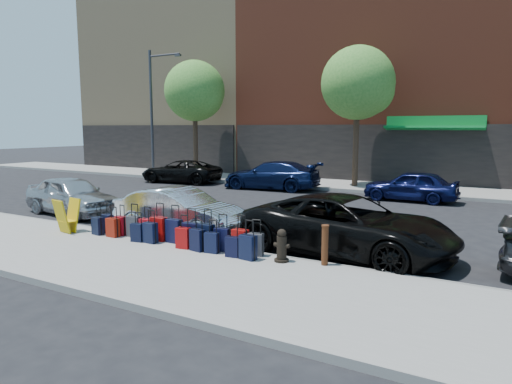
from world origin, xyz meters
The scene contains 39 objects.
ground centered at (0.00, 0.00, 0.00)m, with size 120.00×120.00×0.00m, color black.
sidewalk_near centered at (0.00, -6.50, 0.07)m, with size 60.00×4.00×0.15m, color gray.
sidewalk_far centered at (0.00, 10.00, 0.07)m, with size 60.00×4.00×0.15m, color gray.
curb_near centered at (0.00, -4.48, 0.07)m, with size 60.00×0.08×0.15m, color gray.
curb_far centered at (0.00, 7.98, 0.07)m, with size 60.00×0.08×0.15m, color gray.
building_left centered at (-16.00, 17.98, 7.98)m, with size 15.00×12.12×16.00m.
building_center centered at (0.00, 17.99, 9.98)m, with size 17.00×12.85×20.00m.
tree_left centered at (-9.86, 9.50, 5.41)m, with size 3.80×3.80×7.27m.
tree_center centered at (0.64, 9.50, 5.41)m, with size 3.80×3.80×7.27m.
streetlight centered at (-12.80, 8.80, 4.66)m, with size 2.59×0.18×8.00m.
suitcase_front_0 centered at (-2.49, -4.82, 0.43)m, with size 0.39×0.25×0.88m.
suitcase_front_1 centered at (-1.95, -4.82, 0.43)m, with size 0.40×0.27×0.88m.
suitcase_front_2 centered at (-1.49, -4.78, 0.44)m, with size 0.41×0.26×0.94m.
suitcase_front_3 centered at (-0.99, -4.80, 0.43)m, with size 0.38×0.21×0.91m.
suitcase_front_4 centered at (-0.55, -4.78, 0.48)m, with size 0.44×0.25×1.04m.
suitcase_front_5 centered at (-0.04, -4.75, 0.47)m, with size 0.43×0.24×1.02m.
suitcase_front_6 centered at (0.57, -4.83, 0.46)m, with size 0.44×0.28×1.00m.
suitcase_front_7 centered at (1.08, -4.84, 0.47)m, with size 0.45×0.29×1.03m.
suitcase_front_8 centered at (1.55, -4.82, 0.44)m, with size 0.42×0.27×0.94m.
suitcase_front_9 centered at (2.06, -4.78, 0.45)m, with size 0.42×0.26×0.96m.
suitcase_front_10 centered at (2.50, -4.78, 0.43)m, with size 0.39×0.26×0.89m.
suitcase_back_0 centered at (-2.58, -5.12, 0.41)m, with size 0.37×0.25×0.82m.
suitcase_back_1 centered at (-1.98, -5.10, 0.42)m, with size 0.37×0.22×0.87m.
suitcase_back_3 centered at (-0.97, -5.17, 0.40)m, with size 0.37×0.25×0.82m.
suitcase_back_4 centered at (-0.58, -5.10, 0.43)m, with size 0.38×0.23×0.89m.
suitcase_back_6 centered at (0.55, -5.10, 0.42)m, with size 0.38×0.24×0.87m.
suitcase_back_7 centered at (1.01, -5.12, 0.43)m, with size 0.41×0.28×0.90m.
suitcase_back_8 centered at (1.43, -5.09, 0.41)m, with size 0.37×0.24×0.83m.
suitcase_back_9 centered at (2.07, -5.14, 0.40)m, with size 0.35×0.23×0.80m.
suitcase_back_10 centered at (2.50, -5.15, 0.44)m, with size 0.42×0.28×0.94m.
fire_hydrant centered at (3.26, -4.91, 0.50)m, with size 0.39×0.35×0.77m.
bollard centered at (4.23, -4.68, 0.63)m, with size 0.17×0.17×0.92m.
display_rack centered at (-3.56, -5.37, 0.64)m, with size 0.64×0.69×0.99m.
car_near_0 centered at (-6.45, -2.88, 0.72)m, with size 1.70×4.22×1.44m, color #B8BBBF.
car_near_1 centered at (-1.04, -3.30, 0.70)m, with size 1.47×4.22×1.39m, color silver.
car_near_2 centered at (4.23, -3.09, 0.76)m, with size 2.52×5.47×1.52m, color black.
car_far_0 centered at (-9.27, 7.04, 0.66)m, with size 2.21×4.79×1.33m, color black.
car_far_1 centered at (-3.22, 7.02, 0.74)m, with size 2.09×5.13×1.49m, color #0C1638.
car_far_2 centered at (3.93, 6.59, 0.68)m, with size 1.61×4.01×1.37m, color #0D123C.
Camera 1 is at (7.79, -14.12, 3.23)m, focal length 32.00 mm.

